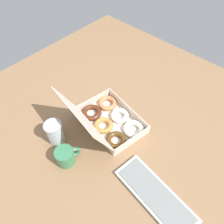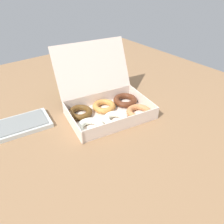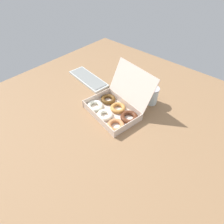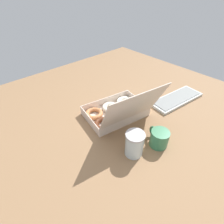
{
  "view_description": "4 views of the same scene",
  "coord_description": "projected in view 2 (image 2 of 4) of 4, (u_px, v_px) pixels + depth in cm",
  "views": [
    {
      "loc": [
        -45.27,
        50.73,
        99.08
      ],
      "look_at": [
        6.27,
        -5.35,
        5.05
      ],
      "focal_mm": 35.0,
      "sensor_mm": 36.0,
      "label": 1
    },
    {
      "loc": [
        -44.02,
        -66.71,
        55.75
      ],
      "look_at": [
        4.75,
        -3.73,
        2.19
      ],
      "focal_mm": 35.0,
      "sensor_mm": 36.0,
      "label": 2
    },
    {
      "loc": [
        61.3,
        -66.26,
        84.61
      ],
      "look_at": [
        6.51,
        -4.92,
        4.25
      ],
      "focal_mm": 28.0,
      "sensor_mm": 36.0,
      "label": 3
    },
    {
      "loc": [
        62.24,
        58.1,
        68.47
      ],
      "look_at": [
        5.6,
        -4.11,
        1.89
      ],
      "focal_mm": 28.0,
      "sensor_mm": 36.0,
      "label": 4
    }
  ],
  "objects": [
    {
      "name": "glass_jar",
      "position": [
        99.0,
        74.0,
        1.19
      ],
      "size": [
        9.01,
        9.01,
        12.77
      ],
      "color": "silver",
      "rests_on": "ground_plane"
    },
    {
      "name": "ground_plane",
      "position": [
        99.0,
        118.0,
        0.98
      ],
      "size": [
        180.0,
        180.0,
        2.0
      ],
      "primitive_type": "cube",
      "color": "#8B6745"
    },
    {
      "name": "keyboard",
      "position": [
        0.0,
        131.0,
        0.87
      ],
      "size": [
        40.87,
        19.09,
        2.2
      ],
      "color": "#BBBFBC",
      "rests_on": "ground_plane"
    },
    {
      "name": "coffee_mug",
      "position": [
        74.0,
        81.0,
        1.16
      ],
      "size": [
        9.09,
        12.53,
        8.83
      ],
      "color": "#387C53",
      "rests_on": "ground_plane"
    },
    {
      "name": "donut_box",
      "position": [
        108.0,
        107.0,
        0.97
      ],
      "size": [
        40.9,
        40.31,
        27.51
      ],
      "color": "beige",
      "rests_on": "ground_plane"
    }
  ]
}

